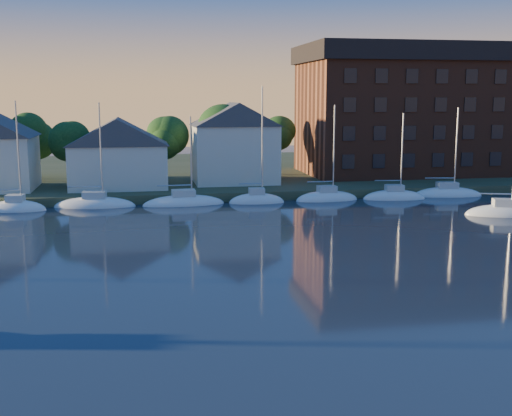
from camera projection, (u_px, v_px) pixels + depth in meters
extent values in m
cube|color=#343F25|center=(165.00, 176.00, 93.92)|extent=(160.00, 50.00, 2.00)
cube|color=brown|center=(174.00, 201.00, 71.64)|extent=(120.00, 3.00, 1.00)
cube|color=silver|center=(119.00, 166.00, 74.81)|extent=(11.00, 8.00, 5.00)
cube|color=silver|center=(235.00, 154.00, 79.08)|extent=(10.00, 8.00, 7.00)
cube|color=brown|center=(413.00, 118.00, 88.86)|extent=(30.00, 16.00, 15.00)
cube|color=black|center=(416.00, 54.00, 87.36)|extent=(31.00, 17.00, 2.40)
cylinder|color=#39291A|center=(20.00, 169.00, 78.60)|extent=(0.50, 0.50, 3.50)
sphere|color=#173C15|center=(18.00, 132.00, 77.84)|extent=(5.40, 5.40, 5.40)
cylinder|color=#39291A|center=(88.00, 168.00, 80.03)|extent=(0.50, 0.50, 3.50)
sphere|color=#173C15|center=(86.00, 132.00, 79.27)|extent=(5.40, 5.40, 5.40)
cylinder|color=#39291A|center=(152.00, 166.00, 81.47)|extent=(0.50, 0.50, 3.50)
sphere|color=#173C15|center=(151.00, 131.00, 80.70)|extent=(5.40, 5.40, 5.40)
cylinder|color=#39291A|center=(215.00, 165.00, 82.90)|extent=(0.50, 0.50, 3.50)
sphere|color=#173C15|center=(214.00, 131.00, 82.13)|extent=(5.40, 5.40, 5.40)
cylinder|color=#39291A|center=(275.00, 164.00, 84.33)|extent=(0.50, 0.50, 3.50)
sphere|color=#173C15|center=(275.00, 130.00, 83.56)|extent=(5.40, 5.40, 5.40)
cylinder|color=#39291A|center=(334.00, 163.00, 85.76)|extent=(0.50, 0.50, 3.50)
sphere|color=#173C15|center=(334.00, 129.00, 85.00)|extent=(5.40, 5.40, 5.40)
cylinder|color=#39291A|center=(390.00, 162.00, 87.19)|extent=(0.50, 0.50, 3.50)
sphere|color=#173C15|center=(391.00, 129.00, 86.43)|extent=(5.40, 5.40, 5.40)
cylinder|color=#39291A|center=(445.00, 161.00, 88.62)|extent=(0.50, 0.50, 3.50)
sphere|color=#173C15|center=(446.00, 128.00, 87.86)|extent=(5.40, 5.40, 5.40)
cylinder|color=#39291A|center=(498.00, 160.00, 90.06)|extent=(0.50, 0.50, 3.50)
sphere|color=#173C15|center=(500.00, 128.00, 89.29)|extent=(5.40, 5.40, 5.40)
ellipsoid|color=white|center=(19.00, 210.00, 65.87)|extent=(7.50, 2.40, 2.20)
cube|color=silver|center=(18.00, 198.00, 65.65)|extent=(2.10, 1.32, 0.70)
cylinder|color=#A5A8AD|center=(23.00, 152.00, 64.98)|extent=(0.16, 0.16, 10.00)
cylinder|color=#A5A8AD|center=(9.00, 190.00, 65.35)|extent=(3.15, 0.12, 0.12)
ellipsoid|color=white|center=(99.00, 208.00, 67.30)|extent=(7.50, 2.40, 2.20)
cube|color=silver|center=(98.00, 195.00, 67.08)|extent=(2.10, 1.32, 0.70)
cylinder|color=#A5A8AD|center=(104.00, 151.00, 66.41)|extent=(0.16, 0.16, 10.00)
cylinder|color=#A5A8AD|center=(90.00, 188.00, 66.79)|extent=(3.15, 0.12, 0.12)
ellipsoid|color=white|center=(175.00, 205.00, 68.73)|extent=(7.50, 2.40, 2.20)
cube|color=silver|center=(175.00, 193.00, 68.51)|extent=(2.10, 1.32, 0.70)
cylinder|color=#A5A8AD|center=(181.00, 150.00, 67.85)|extent=(0.16, 0.16, 10.00)
cylinder|color=#A5A8AD|center=(167.00, 186.00, 68.22)|extent=(3.15, 0.12, 0.12)
ellipsoid|color=white|center=(249.00, 203.00, 70.17)|extent=(7.50, 2.40, 2.20)
cube|color=silver|center=(248.00, 191.00, 69.94)|extent=(2.10, 1.32, 0.70)
cylinder|color=#A5A8AD|center=(255.00, 149.00, 69.28)|extent=(0.16, 0.16, 10.00)
cylinder|color=#A5A8AD|center=(241.00, 184.00, 69.65)|extent=(3.15, 0.12, 0.12)
ellipsoid|color=white|center=(319.00, 201.00, 71.60)|extent=(7.50, 2.40, 2.20)
cube|color=silver|center=(319.00, 189.00, 71.37)|extent=(2.10, 1.32, 0.70)
cylinder|color=#A5A8AD|center=(326.00, 148.00, 70.71)|extent=(0.16, 0.16, 10.00)
cylinder|color=#A5A8AD|center=(312.00, 182.00, 71.08)|extent=(3.15, 0.12, 0.12)
ellipsoid|color=white|center=(387.00, 199.00, 73.03)|extent=(7.50, 2.40, 2.20)
cube|color=silver|center=(387.00, 188.00, 72.81)|extent=(2.10, 1.32, 0.70)
cylinder|color=#A5A8AD|center=(395.00, 147.00, 72.14)|extent=(0.16, 0.16, 10.00)
cylinder|color=#A5A8AD|center=(380.00, 180.00, 72.51)|extent=(3.15, 0.12, 0.12)
ellipsoid|color=white|center=(452.00, 197.00, 74.46)|extent=(7.50, 2.40, 2.20)
cube|color=silver|center=(452.00, 186.00, 74.24)|extent=(2.10, 1.32, 0.70)
cylinder|color=#A5A8AD|center=(461.00, 146.00, 73.57)|extent=(0.16, 0.16, 10.00)
cylinder|color=#A5A8AD|center=(446.00, 179.00, 73.94)|extent=(3.15, 0.12, 0.12)
ellipsoid|color=white|center=(503.00, 216.00, 62.82)|extent=(7.80, 4.58, 2.20)
cube|color=silver|center=(504.00, 202.00, 62.60)|extent=(2.38, 1.93, 0.70)
cylinder|color=#A5A8AD|center=(496.00, 194.00, 62.55)|extent=(3.00, 1.04, 0.12)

